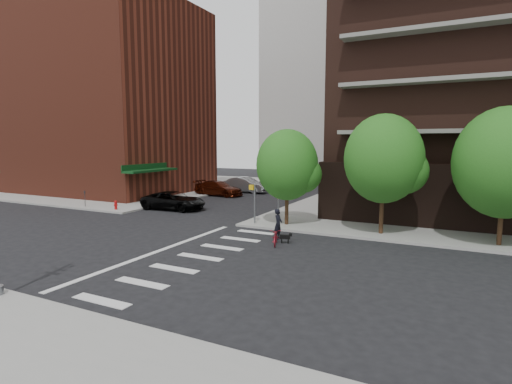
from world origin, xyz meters
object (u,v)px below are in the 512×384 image
object	(u,v)px
scooter	(276,237)
dog_walker	(278,224)
parked_car_silver	(246,185)
parked_car_black	(174,201)
parked_car_maroon	(219,188)
fire_hydrant	(116,204)

from	to	relation	value
scooter	dog_walker	xyz separation A→B (m)	(-0.40, 1.24, 0.42)
parked_car_silver	dog_walker	bearing A→B (deg)	-145.95
parked_car_black	parked_car_maroon	xyz separation A→B (m)	(-1.35, 9.14, 0.03)
scooter	fire_hydrant	bearing A→B (deg)	145.17
parked_car_maroon	scooter	bearing A→B (deg)	-136.53
fire_hydrant	parked_car_maroon	xyz separation A→B (m)	(2.30, 11.89, 0.22)
dog_walker	parked_car_black	bearing A→B (deg)	62.32
dog_walker	scooter	bearing A→B (deg)	-164.73
fire_hydrant	dog_walker	size ratio (longest dim) A/B	0.42
parked_car_silver	dog_walker	xyz separation A→B (m)	(11.87, -18.36, 0.01)
parked_car_maroon	dog_walker	world-z (taller)	dog_walker
fire_hydrant	parked_car_silver	xyz separation A→B (m)	(3.53, 15.60, 0.31)
scooter	parked_car_silver	bearing A→B (deg)	101.44
parked_car_maroon	dog_walker	bearing A→B (deg)	-135.07
parked_car_black	parked_car_silver	xyz separation A→B (m)	(-0.12, 12.85, 0.11)
parked_car_maroon	fire_hydrant	bearing A→B (deg)	172.21
parked_car_black	scooter	size ratio (longest dim) A/B	3.14
parked_car_black	scooter	xyz separation A→B (m)	(12.14, -6.76, -0.30)
parked_car_black	dog_walker	bearing A→B (deg)	-118.66
fire_hydrant	parked_car_silver	world-z (taller)	parked_car_silver
parked_car_black	parked_car_silver	size ratio (longest dim) A/B	1.03
parked_car_black	parked_car_maroon	bearing A→B (deg)	4.88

